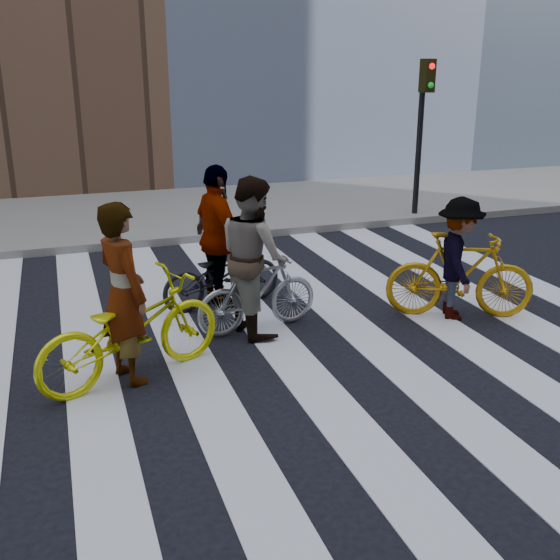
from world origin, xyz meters
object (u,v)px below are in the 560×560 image
traffic_signal (423,112)px  rider_rear (217,238)px  bike_yellow_left (131,330)px  bike_dark_rear (222,274)px  rider_left (123,294)px  bike_silver_mid (258,293)px  rider_mid (253,256)px  bike_yellow_right (460,275)px  rider_right (458,259)px

traffic_signal → rider_rear: traffic_signal is taller
traffic_signal → bike_yellow_left: traffic_signal is taller
bike_dark_rear → rider_left: size_ratio=0.91×
rider_left → rider_rear: 2.35m
bike_silver_mid → rider_rear: 1.14m
rider_left → rider_mid: rider_mid is taller
traffic_signal → bike_dark_rear: bearing=-144.5°
bike_yellow_right → rider_right: (-0.05, 0.00, 0.23)m
bike_yellow_right → rider_mid: size_ratio=0.98×
bike_yellow_left → rider_left: rider_left is taller
rider_right → rider_rear: 3.20m
bike_dark_rear → rider_left: rider_left is taller
bike_silver_mid → rider_mid: bearing=80.7°
rider_left → rider_mid: 1.86m
bike_yellow_left → rider_right: rider_right is taller
rider_left → rider_right: size_ratio=1.20×
bike_dark_rear → rider_rear: bearing=78.7°
bike_yellow_right → rider_right: 0.24m
rider_rear → bike_yellow_right: bearing=-127.2°
rider_right → traffic_signal: bearing=-1.6°
rider_rear → bike_silver_mid: bearing=-176.8°
bike_silver_mid → rider_left: (-1.71, -0.85, 0.48)m
bike_dark_rear → rider_mid: size_ratio=0.89×
bike_dark_rear → bike_yellow_right: bearing=-127.6°
bike_silver_mid → bike_dark_rear: (-0.21, 1.00, -0.03)m
bike_silver_mid → rider_mid: size_ratio=0.83×
traffic_signal → bike_yellow_right: size_ratio=1.73×
rider_right → bike_yellow_left: bearing=119.3°
traffic_signal → bike_silver_mid: traffic_signal is taller
rider_left → traffic_signal: bearing=-72.9°
rider_left → rider_rear: (1.45, 1.84, 0.02)m
bike_yellow_right → bike_yellow_left: bearing=119.3°
bike_silver_mid → bike_dark_rear: bike_silver_mid is taller
rider_rear → rider_right: bearing=-127.6°
bike_yellow_left → rider_rear: size_ratio=1.08×
bike_yellow_right → rider_rear: (-2.92, 1.42, 0.41)m
bike_silver_mid → rider_right: bearing=-108.5°
traffic_signal → rider_right: traffic_signal is taller
bike_yellow_left → bike_silver_mid: bike_yellow_left is taller
rider_right → rider_rear: (-2.87, 1.42, 0.18)m
rider_mid → rider_rear: 1.02m
bike_yellow_right → rider_left: size_ratio=0.99×
traffic_signal → bike_dark_rear: size_ratio=1.89×
bike_silver_mid → rider_right: rider_right is taller
rider_mid → rider_right: rider_mid is taller
rider_mid → bike_yellow_right: bearing=-108.2°
traffic_signal → bike_yellow_left: bearing=-140.2°
bike_silver_mid → bike_dark_rear: bearing=2.4°
bike_yellow_left → rider_mid: rider_mid is taller
rider_right → rider_rear: bearing=87.3°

